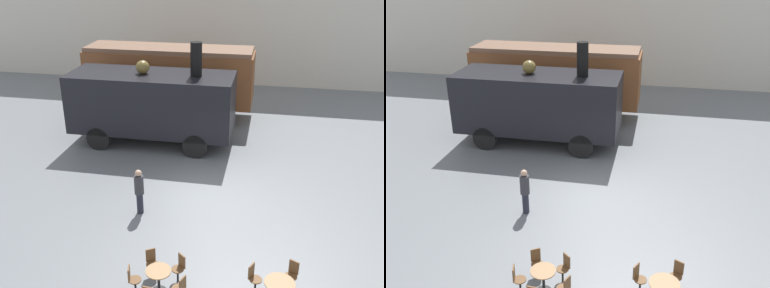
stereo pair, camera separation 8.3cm
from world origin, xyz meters
TOP-DOWN VIEW (x-y plane):
  - ground_plane at (0.00, 0.00)m, footprint 80.00×80.00m
  - backdrop_wall at (0.00, 15.52)m, footprint 44.00×0.15m
  - passenger_coach_wooden at (-3.37, 8.44)m, footprint 9.41×2.59m
  - steam_locomotive at (-3.24, 4.34)m, footprint 7.83×2.88m
  - cafe_table_near at (2.96, -5.44)m, footprint 0.83×0.83m
  - cafe_table_mid at (-0.32, -5.62)m, footprint 0.71×0.71m
  - cafe_chair_2 at (3.32, -4.74)m, footprint 0.39×0.40m
  - cafe_chair_3 at (2.26, -5.09)m, footprint 0.40×0.39m
  - cafe_chair_4 at (-1.03, -5.78)m, footprint 0.38×0.36m
  - cafe_chair_6 at (0.35, -5.90)m, footprint 0.40×0.38m
  - cafe_chair_7 at (0.15, -5.06)m, footprint 0.40×0.41m
  - cafe_chair_8 at (-0.70, -4.99)m, footprint 0.39×0.40m
  - visitor_person at (-2.02, -1.88)m, footprint 0.34×0.34m

SIDE VIEW (x-z plane):
  - ground_plane at x=0.00m, z-range 0.00..0.00m
  - cafe_chair_2 at x=3.32m, z-range 0.07..0.94m
  - cafe_chair_3 at x=2.26m, z-range 0.07..0.94m
  - cafe_chair_4 at x=-1.03m, z-range 0.07..0.94m
  - cafe_chair_6 at x=0.35m, z-range 0.07..0.94m
  - cafe_chair_7 at x=0.15m, z-range 0.07..0.94m
  - cafe_chair_8 at x=-0.70m, z-range 0.07..0.94m
  - cafe_table_mid at x=-0.32m, z-range 0.17..0.91m
  - cafe_table_near at x=2.96m, z-range 0.20..0.91m
  - visitor_person at x=-2.02m, z-range 0.08..1.83m
  - steam_locomotive at x=-3.24m, z-range -0.40..4.67m
  - passenger_coach_wooden at x=-3.37m, z-range 0.41..4.36m
  - backdrop_wall at x=0.00m, z-range 0.00..9.00m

